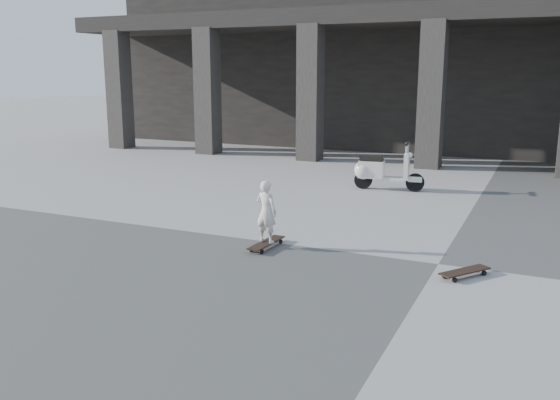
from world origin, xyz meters
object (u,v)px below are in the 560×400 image
at_px(skateboard_spare, 465,272).
at_px(child, 266,212).
at_px(scooter, 377,170).
at_px(longboard, 266,243).

height_order(skateboard_spare, child, child).
xyz_separation_m(skateboard_spare, child, (-2.96, 0.11, 0.50)).
xyz_separation_m(skateboard_spare, scooter, (-2.66, 5.28, 0.37)).
xyz_separation_m(longboard, child, (-0.00, 0.00, 0.50)).
relative_size(child, scooter, 0.61).
bearing_deg(child, scooter, -84.14).
height_order(child, scooter, scooter).
distance_m(skateboard_spare, child, 3.00).
relative_size(skateboard_spare, child, 0.77).
distance_m(longboard, skateboard_spare, 2.96).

